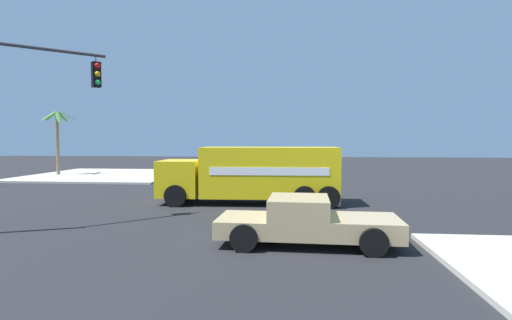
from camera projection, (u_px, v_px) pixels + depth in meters
ground_plane at (233, 201)px, 19.53m from camera, size 100.00×100.00×0.00m
sidewalk_corner_far at (108, 175)px, 33.16m from camera, size 11.80×11.80×0.14m
delivery_truck at (254, 174)px, 18.88m from camera, size 2.98×8.49×2.69m
traffic_light_primary at (6, 103)px, 13.28m from camera, size 3.38×3.64×6.48m
pickup_tan at (306, 220)px, 11.52m from camera, size 2.40×5.27×1.38m
palm_tree_far at (57, 133)px, 32.85m from camera, size 2.77×2.83×5.28m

